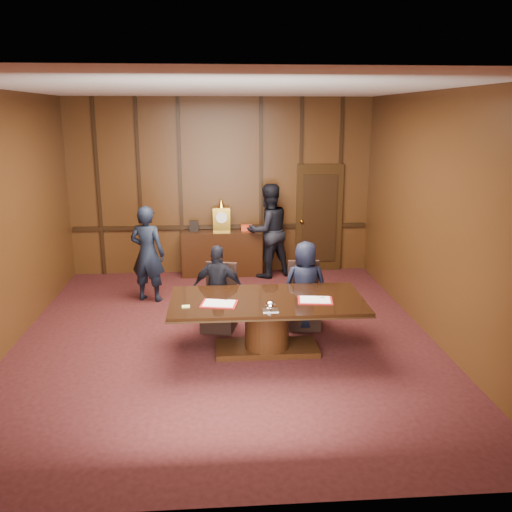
{
  "coord_description": "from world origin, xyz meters",
  "views": [
    {
      "loc": [
        -0.11,
        -7.34,
        3.18
      ],
      "look_at": [
        0.5,
        0.71,
        1.05
      ],
      "focal_mm": 38.0,
      "sensor_mm": 36.0,
      "label": 1
    }
  ],
  "objects_px": {
    "signatory_right": "(305,286)",
    "witness_left": "(148,254)",
    "sideboard": "(222,251)",
    "conference_table": "(267,316)",
    "witness_right": "(268,231)",
    "signatory_left": "(218,289)"
  },
  "relations": [
    {
      "from": "sideboard",
      "to": "witness_left",
      "type": "bearing_deg",
      "value": -131.58
    },
    {
      "from": "witness_left",
      "to": "signatory_left",
      "type": "bearing_deg",
      "value": 147.65
    },
    {
      "from": "witness_right",
      "to": "signatory_left",
      "type": "bearing_deg",
      "value": 45.93
    },
    {
      "from": "sideboard",
      "to": "conference_table",
      "type": "relative_size",
      "value": 0.61
    },
    {
      "from": "sideboard",
      "to": "signatory_left",
      "type": "relative_size",
      "value": 1.21
    },
    {
      "from": "sideboard",
      "to": "signatory_right",
      "type": "bearing_deg",
      "value": -67.59
    },
    {
      "from": "signatory_left",
      "to": "conference_table",
      "type": "bearing_deg",
      "value": 140.43
    },
    {
      "from": "witness_left",
      "to": "witness_right",
      "type": "xyz_separation_m",
      "value": [
        2.21,
        1.3,
        0.09
      ]
    },
    {
      "from": "conference_table",
      "to": "witness_right",
      "type": "relative_size",
      "value": 1.4
    },
    {
      "from": "witness_left",
      "to": "witness_right",
      "type": "bearing_deg",
      "value": -131.32
    },
    {
      "from": "sideboard",
      "to": "witness_right",
      "type": "distance_m",
      "value": 1.03
    },
    {
      "from": "witness_right",
      "to": "witness_left",
      "type": "bearing_deg",
      "value": 6.43
    },
    {
      "from": "signatory_right",
      "to": "witness_right",
      "type": "height_order",
      "value": "witness_right"
    },
    {
      "from": "sideboard",
      "to": "signatory_right",
      "type": "distance_m",
      "value": 3.17
    },
    {
      "from": "signatory_left",
      "to": "signatory_right",
      "type": "distance_m",
      "value": 1.3
    },
    {
      "from": "signatory_right",
      "to": "witness_right",
      "type": "relative_size",
      "value": 0.72
    },
    {
      "from": "conference_table",
      "to": "signatory_right",
      "type": "height_order",
      "value": "signatory_right"
    },
    {
      "from": "witness_right",
      "to": "sideboard",
      "type": "bearing_deg",
      "value": -33.91
    },
    {
      "from": "signatory_right",
      "to": "witness_left",
      "type": "bearing_deg",
      "value": -29.34
    },
    {
      "from": "conference_table",
      "to": "witness_right",
      "type": "xyz_separation_m",
      "value": [
        0.36,
        3.57,
        0.42
      ]
    },
    {
      "from": "signatory_right",
      "to": "witness_left",
      "type": "distance_m",
      "value": 2.91
    },
    {
      "from": "conference_table",
      "to": "witness_left",
      "type": "height_order",
      "value": "witness_left"
    }
  ]
}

